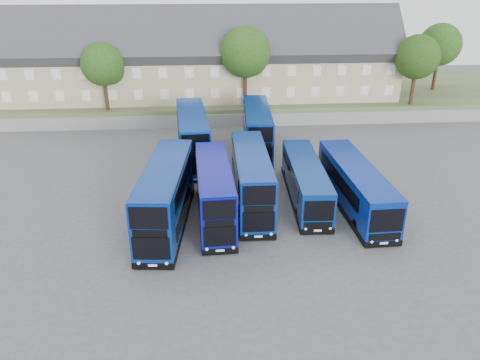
% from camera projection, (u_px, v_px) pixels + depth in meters
% --- Properties ---
extents(ground, '(120.00, 120.00, 0.00)m').
position_uv_depth(ground, '(246.00, 229.00, 33.14)').
color(ground, '#4C4C51').
rests_on(ground, ground).
extents(retaining_wall, '(70.00, 0.40, 1.50)m').
position_uv_depth(retaining_wall, '(229.00, 120.00, 54.67)').
color(retaining_wall, slate).
rests_on(retaining_wall, ground).
extents(earth_bank, '(80.00, 20.00, 2.00)m').
position_uv_depth(earth_bank, '(225.00, 97.00, 63.67)').
color(earth_bank, '#4C5731').
rests_on(earth_bank, ground).
extents(terrace_row, '(48.00, 10.40, 11.20)m').
position_uv_depth(terrace_row, '(202.00, 61.00, 57.54)').
color(terrace_row, tan).
rests_on(terrace_row, earth_bank).
extents(dd_front_left, '(3.63, 11.55, 4.52)m').
position_uv_depth(dd_front_left, '(166.00, 197.00, 32.80)').
color(dd_front_left, navy).
rests_on(dd_front_left, ground).
extents(dd_front_mid, '(2.79, 10.44, 4.11)m').
position_uv_depth(dd_front_mid, '(214.00, 193.00, 33.90)').
color(dd_front_mid, '#070D90').
rests_on(dd_front_mid, ground).
extents(dd_front_right, '(2.53, 10.83, 4.30)m').
position_uv_depth(dd_front_right, '(251.00, 181.00, 35.67)').
color(dd_front_right, navy).
rests_on(dd_front_right, ground).
extents(dd_rear_left, '(3.50, 11.75, 4.61)m').
position_uv_depth(dd_rear_left, '(193.00, 137.00, 44.53)').
color(dd_rear_left, '#08339A').
rests_on(dd_rear_left, ground).
extents(dd_rear_right, '(3.08, 11.07, 4.35)m').
position_uv_depth(dd_rear_right, '(257.00, 130.00, 46.82)').
color(dd_rear_right, navy).
rests_on(dd_rear_right, ground).
extents(coach_east_a, '(2.79, 11.39, 3.09)m').
position_uv_depth(coach_east_a, '(305.00, 182.00, 36.87)').
color(coach_east_a, navy).
rests_on(coach_east_a, ground).
extents(coach_east_b, '(3.01, 12.30, 3.34)m').
position_uv_depth(coach_east_b, '(355.00, 187.00, 35.72)').
color(coach_east_b, navy).
rests_on(coach_east_b, ground).
extents(tree_west, '(4.80, 4.80, 7.65)m').
position_uv_depth(tree_west, '(104.00, 66.00, 52.18)').
color(tree_west, '#382314').
rests_on(tree_west, earth_bank).
extents(tree_mid, '(5.76, 5.76, 9.18)m').
position_uv_depth(tree_mid, '(247.00, 54.00, 53.27)').
color(tree_mid, '#382314').
rests_on(tree_mid, earth_bank).
extents(tree_east, '(5.12, 5.12, 8.16)m').
position_uv_depth(tree_east, '(418.00, 59.00, 54.41)').
color(tree_east, '#382314').
rests_on(tree_east, earth_bank).
extents(tree_far, '(5.44, 5.44, 8.67)m').
position_uv_depth(tree_far, '(440.00, 46.00, 61.03)').
color(tree_far, '#382314').
rests_on(tree_far, earth_bank).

